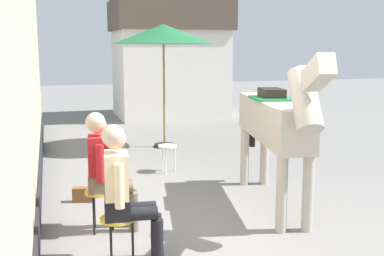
% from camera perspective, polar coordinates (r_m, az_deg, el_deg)
% --- Properties ---
extents(ground_plane, '(40.00, 40.00, 0.00)m').
position_cam_1_polar(ground_plane, '(8.31, -0.97, -5.02)').
color(ground_plane, slate).
extents(pub_facade_wall, '(0.34, 14.00, 3.40)m').
position_cam_1_polar(pub_facade_wall, '(6.26, -20.04, 3.88)').
color(pub_facade_wall, '#CCB793').
rests_on(pub_facade_wall, ground_plane).
extents(distant_cottage, '(3.40, 2.60, 3.50)m').
position_cam_1_polar(distant_cottage, '(14.68, -2.72, 8.44)').
color(distant_cottage, silver).
rests_on(distant_cottage, ground_plane).
extents(seated_visitor_near, '(0.61, 0.49, 1.39)m').
position_cam_1_polar(seated_visitor_near, '(4.64, -8.21, -7.08)').
color(seated_visitor_near, gold).
rests_on(seated_visitor_near, ground_plane).
extents(seated_visitor_far, '(0.61, 0.49, 1.39)m').
position_cam_1_polar(seated_visitor_far, '(5.51, -10.47, -4.45)').
color(seated_visitor_far, gold).
rests_on(seated_visitor_far, ground_plane).
extents(saddled_horse_center, '(0.84, 2.97, 2.06)m').
position_cam_1_polar(saddled_horse_center, '(6.24, 10.03, 0.79)').
color(saddled_horse_center, '#B2A899').
rests_on(saddled_horse_center, ground_plane).
extents(cafe_parasol, '(2.10, 2.10, 2.58)m').
position_cam_1_polar(cafe_parasol, '(10.01, -3.44, 11.11)').
color(cafe_parasol, black).
rests_on(cafe_parasol, ground_plane).
extents(spare_stool_white, '(0.32, 0.32, 0.46)m').
position_cam_1_polar(spare_stool_white, '(8.11, -2.96, -2.50)').
color(spare_stool_white, white).
rests_on(spare_stool_white, ground_plane).
extents(satchel_bag, '(0.30, 0.18, 0.20)m').
position_cam_1_polar(satchel_bag, '(6.77, -12.94, -7.81)').
color(satchel_bag, brown).
rests_on(satchel_bag, ground_plane).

